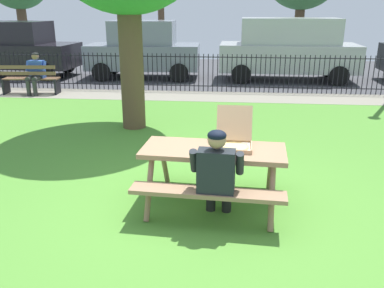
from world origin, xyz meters
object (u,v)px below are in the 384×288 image
picnic_table_foreground (213,161)px  person_on_park_bench (36,71)px  park_bench_left (31,80)px  adult_at_table (217,172)px  pizza_box_open (234,140)px  parked_car_center (144,49)px  parked_car_right (288,48)px  parked_car_left (15,48)px

picnic_table_foreground → person_on_park_bench: person_on_park_bench is taller
park_bench_left → adult_at_table: bearing=-51.0°
pizza_box_open → parked_car_center: bearing=108.4°
adult_at_table → parked_car_right: 10.34m
pizza_box_open → park_bench_left: pizza_box_open is taller
adult_at_table → parked_car_center: parked_car_center is taller
picnic_table_foreground → parked_car_right: 9.86m
pizza_box_open → person_on_park_bench: bearing=131.6°
pizza_box_open → parked_car_center: size_ratio=0.14×
parked_car_left → parked_car_center: size_ratio=1.13×
pizza_box_open → picnic_table_foreground: bearing=-157.7°
picnic_table_foreground → parked_car_center: size_ratio=0.48×
adult_at_table → park_bench_left: (-5.71, 7.05, -0.24)m
parked_car_center → pizza_box_open: bearing=-71.6°
person_on_park_bench → adult_at_table: bearing=-51.9°
person_on_park_bench → parked_car_center: (2.55, 3.06, 0.35)m
picnic_table_foreground → person_on_park_bench: size_ratio=1.59×
park_bench_left → parked_car_left: 3.74m
pizza_box_open → person_on_park_bench: size_ratio=0.48×
person_on_park_bench → parked_car_left: parked_car_left is taller
picnic_table_foreground → person_on_park_bench: (-5.47, 6.56, 0.06)m
person_on_park_bench → park_bench_left: bearing=-173.8°
pizza_box_open → park_bench_left: (-5.90, 6.44, -0.44)m
pizza_box_open → adult_at_table: pizza_box_open is taller
picnic_table_foreground → parked_car_right: bearing=77.7°
pizza_box_open → park_bench_left: size_ratio=0.35×
parked_car_left → adult_at_table: bearing=-52.6°
adult_at_table → parked_car_right: size_ratio=0.26×
adult_at_table → parked_car_left: parked_car_left is taller
picnic_table_foreground → parked_car_left: parked_car_left is taller
parked_car_center → parked_car_right: bearing=-0.0°
parked_car_left → parked_car_center: (4.76, -0.00, 0.01)m
park_bench_left → parked_car_left: bearing=123.5°
parked_car_left → person_on_park_bench: bearing=-54.2°
adult_at_table → parked_car_center: (-2.99, 10.13, 0.35)m
picnic_table_foreground → pizza_box_open: (0.25, 0.10, 0.26)m
picnic_table_foreground → parked_car_center: bearing=106.9°
person_on_park_bench → parked_car_right: bearing=22.0°
park_bench_left → person_on_park_bench: bearing=6.2°
park_bench_left → parked_car_right: bearing=21.7°
park_bench_left → parked_car_center: (2.72, 3.08, 0.59)m
adult_at_table → parked_car_right: parked_car_right is taller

